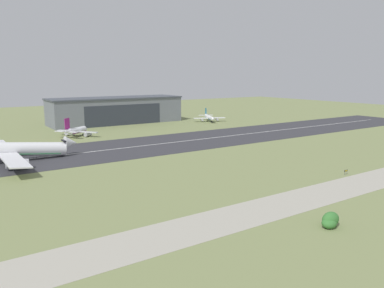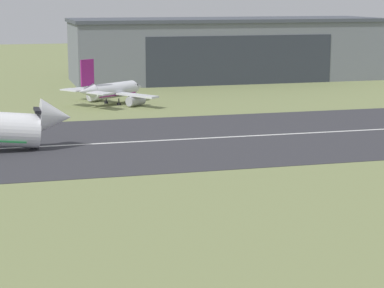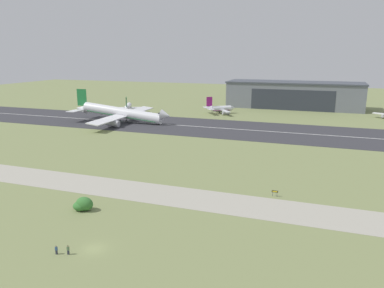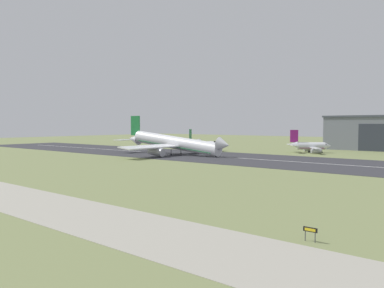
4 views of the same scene
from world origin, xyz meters
The scene contains 8 objects.
ground_plane centered at (0.00, 57.98, 0.00)m, with size 623.10×623.10×0.00m, color #7A8451.
runway_strip centered at (0.00, 115.96, 0.03)m, with size 383.10×44.58×0.06m, color #333338.
runway_centreline centered at (0.00, 115.96, 0.07)m, with size 344.79×0.70×0.01m, color silver.
taxiway_road centered at (0.00, 28.72, 0.03)m, with size 287.32×12.81×0.05m, color #A8A393.
airplane_landing centered at (-59.99, 113.91, 4.72)m, with size 54.40×57.60×16.24m.
airplane_parked_centre centered at (-73.90, 145.05, 3.09)m, with size 20.89×24.16×10.17m.
airplane_parked_east centered at (-20.24, 158.37, 2.88)m, with size 19.31×21.07×10.02m.
runway_sign centered at (27.26, 36.84, 1.16)m, with size 1.52×0.13×1.54m.
Camera 4 is at (41.95, -1.32, 12.40)m, focal length 35.00 mm.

